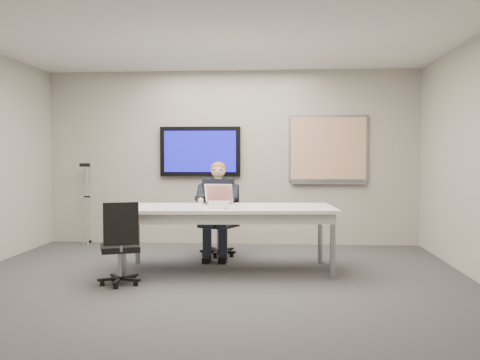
# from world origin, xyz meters

# --- Properties ---
(floor) EXTENTS (6.00, 6.00, 0.02)m
(floor) POSITION_xyz_m (0.00, 0.00, 0.00)
(floor) COLOR #3B3B3D
(floor) RESTS_ON ground
(ceiling) EXTENTS (6.00, 6.00, 0.02)m
(ceiling) POSITION_xyz_m (0.00, 0.00, 2.80)
(ceiling) COLOR silver
(ceiling) RESTS_ON wall_back
(wall_back) EXTENTS (6.00, 0.02, 2.80)m
(wall_back) POSITION_xyz_m (0.00, 3.00, 1.40)
(wall_back) COLOR #ABA69A
(wall_back) RESTS_ON ground
(wall_front) EXTENTS (6.00, 0.02, 2.80)m
(wall_front) POSITION_xyz_m (0.00, -3.00, 1.40)
(wall_front) COLOR #ABA69A
(wall_front) RESTS_ON ground
(conference_table) EXTENTS (2.67, 1.29, 0.80)m
(conference_table) POSITION_xyz_m (0.14, 0.93, 0.71)
(conference_table) COLOR white
(conference_table) RESTS_ON ground
(tv_display) EXTENTS (1.30, 0.09, 0.80)m
(tv_display) POSITION_xyz_m (-0.50, 2.95, 1.50)
(tv_display) COLOR black
(tv_display) RESTS_ON wall_back
(whiteboard) EXTENTS (1.25, 0.08, 1.10)m
(whiteboard) POSITION_xyz_m (1.55, 2.97, 1.53)
(whiteboard) COLOR gray
(whiteboard) RESTS_ON wall_back
(office_chair_far) EXTENTS (0.64, 0.64, 1.02)m
(office_chair_far) POSITION_xyz_m (-0.07, 1.97, 0.32)
(office_chair_far) COLOR black
(office_chair_far) RESTS_ON ground
(office_chair_near) EXTENTS (0.57, 0.57, 0.93)m
(office_chair_near) POSITION_xyz_m (-0.97, 0.10, 0.29)
(office_chair_near) COLOR black
(office_chair_near) RESTS_ON ground
(seated_person) EXTENTS (0.44, 0.76, 1.34)m
(seated_person) POSITION_xyz_m (-0.09, 1.73, 0.54)
(seated_person) COLOR #202635
(seated_person) RESTS_ON office_chair_far
(crutch) EXTENTS (0.37, 0.52, 1.37)m
(crutch) POSITION_xyz_m (-2.33, 2.82, 0.67)
(crutch) COLOR #A9ACB1
(crutch) RESTS_ON ground
(laptop) EXTENTS (0.40, 0.39, 0.26)m
(laptop) POSITION_xyz_m (-0.01, 1.19, 0.87)
(laptop) COLOR silver
(laptop) RESTS_ON conference_table
(name_tent) EXTENTS (0.25, 0.10, 0.10)m
(name_tent) POSITION_xyz_m (0.06, 0.64, 0.85)
(name_tent) COLOR white
(name_tent) RESTS_ON conference_table
(pen) EXTENTS (0.01, 0.14, 0.01)m
(pen) POSITION_xyz_m (0.15, 0.59, 0.81)
(pen) COLOR black
(pen) RESTS_ON conference_table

